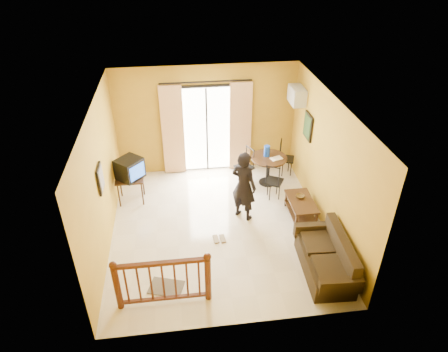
{
  "coord_description": "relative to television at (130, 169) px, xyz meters",
  "views": [
    {
      "loc": [
        -0.75,
        -6.67,
        5.51
      ],
      "look_at": [
        0.15,
        0.2,
        1.17
      ],
      "focal_mm": 32.0,
      "sensor_mm": 36.0,
      "label": 1
    }
  ],
  "objects": [
    {
      "name": "room_shell",
      "position": [
        1.87,
        -1.25,
        0.83
      ],
      "size": [
        5.0,
        5.0,
        5.0
      ],
      "color": "white",
      "rests_on": "ground"
    },
    {
      "name": "tv_table",
      "position": [
        -0.03,
        0.0,
        -0.32
      ],
      "size": [
        0.63,
        0.53,
        0.63
      ],
      "color": "black",
      "rests_on": "ground"
    },
    {
      "name": "botanical_print",
      "position": [
        4.08,
        0.05,
        0.78
      ],
      "size": [
        0.05,
        0.5,
        0.6
      ],
      "color": "black",
      "rests_on": "room_shell"
    },
    {
      "name": "stair_balustrade",
      "position": [
        0.72,
        -3.15,
        -0.31
      ],
      "size": [
        1.63,
        0.13,
        1.04
      ],
      "color": "#471E0F",
      "rests_on": "ground"
    },
    {
      "name": "ground",
      "position": [
        1.87,
        -1.25,
        -0.87
      ],
      "size": [
        5.0,
        5.0,
        0.0
      ],
      "primitive_type": "plane",
      "color": "beige",
      "rests_on": "ground"
    },
    {
      "name": "dining_table",
      "position": [
        3.3,
        0.34,
        -0.29
      ],
      "size": [
        0.89,
        0.89,
        0.74
      ],
      "color": "black",
      "rests_on": "ground"
    },
    {
      "name": "doormat",
      "position": [
        0.73,
        -2.82,
        -0.86
      ],
      "size": [
        0.69,
        0.56,
        0.02
      ],
      "primitive_type": "cube",
      "rotation": [
        0.0,
        0.0,
        -0.31
      ],
      "color": "#595147",
      "rests_on": "ground"
    },
    {
      "name": "dining_chairs",
      "position": [
        3.28,
        0.27,
        -0.87
      ],
      "size": [
        1.67,
        1.53,
        0.95
      ],
      "color": "black",
      "rests_on": "ground"
    },
    {
      "name": "air_conditioner",
      "position": [
        3.96,
        0.7,
        1.28
      ],
      "size": [
        0.31,
        0.6,
        0.4
      ],
      "color": "silver",
      "rests_on": "room_shell"
    },
    {
      "name": "standing_person",
      "position": [
        2.45,
        -0.94,
        -0.06
      ],
      "size": [
        0.7,
        0.69,
        1.62
      ],
      "primitive_type": "imported",
      "rotation": [
        0.0,
        0.0,
        2.4
      ],
      "color": "black",
      "rests_on": "ground"
    },
    {
      "name": "serving_tray",
      "position": [
        3.46,
        0.24,
        -0.12
      ],
      "size": [
        0.32,
        0.26,
        0.02
      ],
      "primitive_type": "cube",
      "rotation": [
        0.0,
        0.0,
        0.33
      ],
      "color": "white",
      "rests_on": "dining_table"
    },
    {
      "name": "balcony_door",
      "position": [
        1.87,
        1.18,
        0.31
      ],
      "size": [
        2.25,
        0.14,
        2.46
      ],
      "color": "black",
      "rests_on": "ground"
    },
    {
      "name": "television",
      "position": [
        0.0,
        0.0,
        0.0
      ],
      "size": [
        0.71,
        0.71,
        0.48
      ],
      "rotation": [
        0.0,
        0.0,
        0.83
      ],
      "color": "black",
      "rests_on": "tv_table"
    },
    {
      "name": "water_jug",
      "position": [
        3.26,
        0.41,
        0.0
      ],
      "size": [
        0.15,
        0.15,
        0.27
      ],
      "primitive_type": "cylinder",
      "color": "#133CB9",
      "rests_on": "dining_table"
    },
    {
      "name": "bowl",
      "position": [
        3.72,
        -0.98,
        -0.42
      ],
      "size": [
        0.25,
        0.25,
        0.06
      ],
      "primitive_type": "imported",
      "rotation": [
        0.0,
        0.0,
        -0.4
      ],
      "color": "brown",
      "rests_on": "coffee_table"
    },
    {
      "name": "coffee_table",
      "position": [
        3.72,
        -1.11,
        -0.59
      ],
      "size": [
        0.53,
        0.96,
        0.43
      ],
      "color": "black",
      "rests_on": "ground"
    },
    {
      "name": "picture_left",
      "position": [
        -0.35,
        -1.45,
        0.68
      ],
      "size": [
        0.05,
        0.42,
        0.52
      ],
      "color": "black",
      "rests_on": "room_shell"
    },
    {
      "name": "sandals",
      "position": [
        1.84,
        -1.65,
        -0.86
      ],
      "size": [
        0.26,
        0.26,
        0.03
      ],
      "color": "brown",
      "rests_on": "ground"
    },
    {
      "name": "sofa",
      "position": [
        3.72,
        -2.79,
        -0.58
      ],
      "size": [
        0.83,
        1.66,
        0.78
      ],
      "rotation": [
        0.0,
        0.0,
        -0.05
      ],
      "color": "black",
      "rests_on": "ground"
    }
  ]
}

